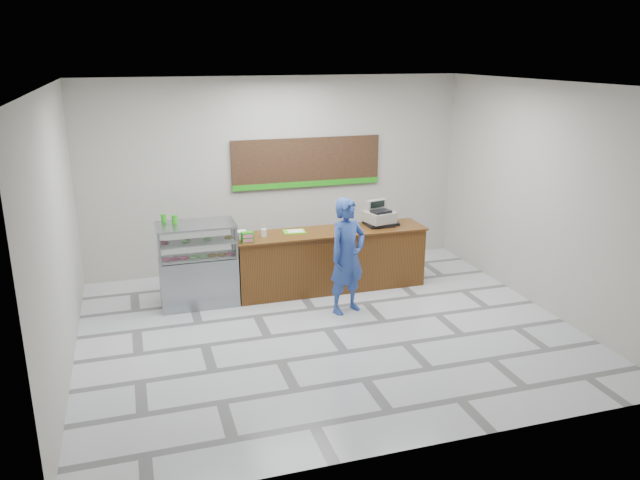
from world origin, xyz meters
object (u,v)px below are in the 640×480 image
object	(u,v)px
sales_counter	(330,260)
serving_tray	(294,232)
cash_register	(379,216)
display_case	(198,264)
customer	(347,256)

from	to	relation	value
sales_counter	serving_tray	world-z (taller)	serving_tray
sales_counter	cash_register	distance (m)	1.13
display_case	customer	size ratio (longest dim) A/B	0.73
cash_register	serving_tray	size ratio (longest dim) A/B	1.46
customer	sales_counter	bearing A→B (deg)	65.70
cash_register	customer	size ratio (longest dim) A/B	0.31
display_case	customer	world-z (taller)	customer
sales_counter	customer	world-z (taller)	customer
sales_counter	display_case	bearing A→B (deg)	-179.99
cash_register	sales_counter	bearing A→B (deg)	172.12
cash_register	serving_tray	xyz separation A→B (m)	(-1.50, 0.00, -0.15)
sales_counter	customer	bearing A→B (deg)	-93.13
sales_counter	customer	xyz separation A→B (m)	(-0.05, -1.00, 0.39)
serving_tray	customer	world-z (taller)	customer
sales_counter	serving_tray	distance (m)	0.80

